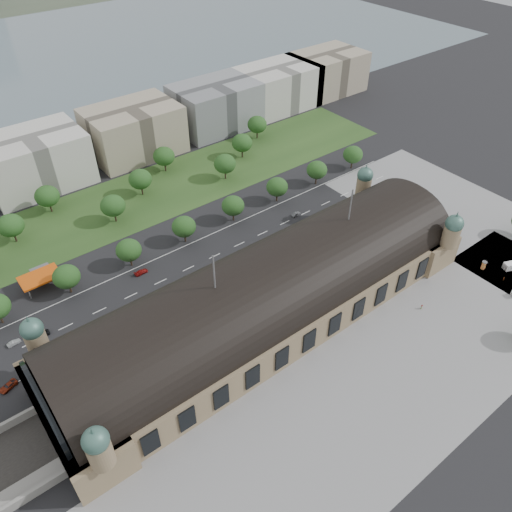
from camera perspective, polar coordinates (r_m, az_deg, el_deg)
ground at (r=171.07m, az=1.34°, el=-7.01°), size 900.00×900.00×0.00m
station at (r=163.73m, az=1.40°, el=-4.54°), size 150.00×48.40×44.30m
plaza_south at (r=157.77m, az=14.74°, el=-14.38°), size 190.00×48.00×0.12m
plaza_east at (r=235.20m, az=21.33°, el=4.79°), size 56.00×100.00×0.12m
road_slab at (r=186.93m, az=-10.85°, el=-2.92°), size 260.00×26.00×0.10m
grass_belt at (r=229.36m, az=-16.52°, el=5.07°), size 300.00×45.00×0.10m
petrol_station at (r=198.39m, az=-23.37°, el=-1.96°), size 14.00×13.00×5.05m
lake at (r=414.29m, az=-27.07°, el=18.26°), size 700.00×320.00×0.08m
office_3 at (r=253.80m, az=-23.92°, el=9.93°), size 45.00×32.00×24.00m
office_4 at (r=267.23m, az=-13.80°, el=13.74°), size 45.00×32.00×24.00m
office_5 at (r=288.81m, az=-4.66°, el=16.73°), size 45.00×32.00×24.00m
office_6 at (r=313.82m, az=2.52°, el=18.74°), size 45.00×32.00×24.00m
office_7 at (r=339.53m, az=8.04°, el=20.08°), size 45.00×32.00×24.00m
tree_row_3 at (r=186.84m, az=-20.85°, el=-2.22°), size 9.60×9.60×11.52m
tree_row_4 at (r=191.78m, az=-14.35°, el=0.65°), size 9.60×9.60×11.52m
tree_row_5 at (r=199.51m, az=-8.25°, el=3.34°), size 9.60×9.60×11.52m
tree_row_6 at (r=209.71m, az=-2.65°, el=5.77°), size 9.60×9.60×11.52m
tree_row_7 at (r=222.05m, az=2.43°, el=7.90°), size 9.60×9.60×11.52m
tree_row_8 at (r=236.19m, az=6.97°, el=9.74°), size 9.60×9.60×11.52m
tree_row_9 at (r=251.83m, az=11.02°, el=11.31°), size 9.60×9.60×11.52m
tree_belt_4 at (r=219.64m, az=-26.25°, el=3.16°), size 10.40×10.40×12.48m
tree_belt_5 at (r=232.34m, az=-22.77°, el=6.34°), size 10.40×10.40×12.48m
tree_belt_6 at (r=216.77m, az=-16.04°, el=5.55°), size 10.40×10.40×12.48m
tree_belt_7 at (r=232.13m, az=-13.09°, el=8.55°), size 10.40×10.40×12.48m
tree_belt_8 at (r=248.57m, az=-10.48°, el=11.15°), size 10.40×10.40×12.48m
tree_belt_9 at (r=238.66m, az=-3.58°, el=10.48°), size 10.40×10.40×12.48m
tree_belt_10 at (r=256.95m, az=-1.60°, el=12.80°), size 10.40×10.40×12.48m
tree_belt_11 at (r=275.85m, az=0.13°, el=14.81°), size 10.40×10.40×12.48m
traffic_car_1 at (r=180.31m, az=-25.94°, el=-8.91°), size 4.35×1.83×1.40m
traffic_car_2 at (r=179.20m, az=-23.30°, el=-8.23°), size 5.10×2.40×1.41m
traffic_car_3 at (r=191.37m, az=-12.99°, el=-1.80°), size 5.32×2.32×1.52m
traffic_car_4 at (r=187.22m, az=-5.98°, el=-1.94°), size 4.23×2.11×1.39m
traffic_car_5 at (r=216.82m, az=4.60°, el=4.80°), size 4.65×1.98×1.49m
traffic_car_6 at (r=234.14m, az=11.58°, el=6.99°), size 5.97×3.10×1.61m
parked_car_0 at (r=169.09m, az=-26.42°, el=-13.16°), size 4.71×3.01×1.46m
parked_car_1 at (r=169.07m, az=-26.46°, el=-13.17°), size 6.02×4.32×1.52m
parked_car_2 at (r=168.59m, az=-16.22°, el=-9.68°), size 5.70×4.28×1.54m
parked_car_3 at (r=170.16m, az=-13.62°, el=-8.42°), size 5.21×3.65×1.65m
parked_car_4 at (r=171.99m, az=-11.40°, el=-7.37°), size 4.54×3.52×1.44m
parked_car_5 at (r=172.29m, az=-14.78°, el=-8.01°), size 5.06×4.00×1.28m
parked_car_6 at (r=170.23m, az=-13.66°, el=-8.48°), size 5.04×3.99×1.37m
bus_west at (r=181.58m, az=-6.70°, el=-3.27°), size 10.76×3.11×2.96m
bus_mid at (r=183.60m, az=-5.13°, el=-2.41°), size 12.92×3.46×3.57m
bus_east at (r=197.74m, az=2.35°, el=1.25°), size 11.06×2.62×3.08m
van_east at (r=211.49m, az=27.15°, el=-1.01°), size 7.08×4.92×2.85m
advertising_column at (r=206.53m, az=24.58°, el=-0.96°), size 1.83×1.83×3.48m
pedestrian_0 at (r=182.27m, az=18.40°, el=-5.55°), size 0.96×0.58×1.90m
pedestrian_1 at (r=204.93m, az=26.45°, el=-2.34°), size 0.65×0.78×1.81m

